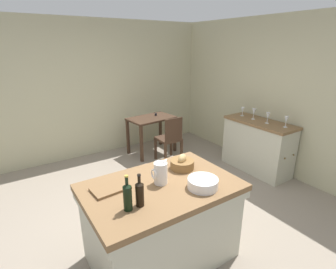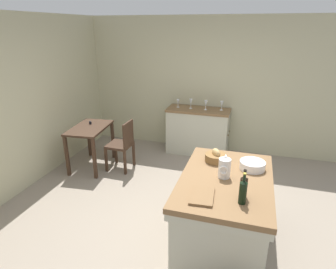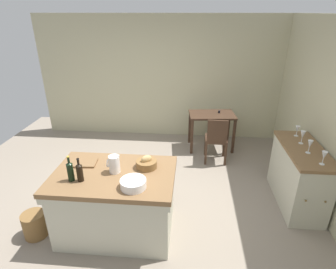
{
  "view_description": "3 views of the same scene",
  "coord_description": "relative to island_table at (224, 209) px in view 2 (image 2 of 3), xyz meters",
  "views": [
    {
      "loc": [
        -1.36,
        -2.41,
        2.14
      ],
      "look_at": [
        0.34,
        0.18,
        1.05
      ],
      "focal_mm": 27.64,
      "sensor_mm": 36.0,
      "label": 1
    },
    {
      "loc": [
        -3.01,
        -0.74,
        2.4
      ],
      "look_at": [
        0.47,
        0.31,
        1.02
      ],
      "focal_mm": 30.59,
      "sensor_mm": 36.0,
      "label": 2
    },
    {
      "loc": [
        0.67,
        -3.26,
        2.62
      ],
      "look_at": [
        0.35,
        0.38,
        0.97
      ],
      "focal_mm": 29.17,
      "sensor_mm": 36.0,
      "label": 3
    }
  ],
  "objects": [
    {
      "name": "bread_basket",
      "position": [
        0.37,
        0.17,
        0.45
      ],
      "size": [
        0.26,
        0.26,
        0.16
      ],
      "color": "brown",
      "rests_on": "island_table"
    },
    {
      "name": "ground_plane",
      "position": [
        0.22,
        0.55,
        -0.47
      ],
      "size": [
        6.76,
        6.76,
        0.0
      ],
      "primitive_type": "plane",
      "color": "gray"
    },
    {
      "name": "wine_glass_left",
      "position": [
        2.47,
        0.66,
        0.56
      ],
      "size": [
        0.07,
        0.07,
        0.18
      ],
      "color": "white",
      "rests_on": "side_cabinet"
    },
    {
      "name": "wall_back",
      "position": [
        0.22,
        3.15,
        0.83
      ],
      "size": [
        5.32,
        0.12,
        2.6
      ],
      "primitive_type": "cube",
      "color": "#B7B28E",
      "rests_on": "ground"
    },
    {
      "name": "wine_glass_far_left",
      "position": [
        2.53,
        0.37,
        0.56
      ],
      "size": [
        0.07,
        0.07,
        0.18
      ],
      "color": "white",
      "rests_on": "side_cabinet"
    },
    {
      "name": "wall_right",
      "position": [
        2.82,
        0.55,
        0.83
      ],
      "size": [
        0.12,
        5.2,
        2.6
      ],
      "primitive_type": "cube",
      "color": "#B7B28E",
      "rests_on": "ground"
    },
    {
      "name": "pitcher",
      "position": [
        0.01,
        0.03,
        0.51
      ],
      "size": [
        0.17,
        0.13,
        0.26
      ],
      "color": "white",
      "rests_on": "island_table"
    },
    {
      "name": "island_table",
      "position": [
        0.0,
        0.0,
        0.0
      ],
      "size": [
        1.46,
        0.97,
        0.86
      ],
      "color": "brown",
      "rests_on": "ground"
    },
    {
      "name": "wine_glass_right",
      "position": [
        2.5,
        1.21,
        0.55
      ],
      "size": [
        0.07,
        0.07,
        0.16
      ],
      "color": "white",
      "rests_on": "side_cabinet"
    },
    {
      "name": "wine_bottle_amber",
      "position": [
        -0.43,
        -0.19,
        0.52
      ],
      "size": [
        0.07,
        0.07,
        0.31
      ],
      "color": "black",
      "rests_on": "island_table"
    },
    {
      "name": "side_cabinet",
      "position": [
        2.48,
        0.8,
        -0.01
      ],
      "size": [
        0.52,
        1.22,
        0.9
      ],
      "color": "brown",
      "rests_on": "ground"
    },
    {
      "name": "wine_glass_middle",
      "position": [
        2.48,
        0.95,
        0.57
      ],
      "size": [
        0.07,
        0.07,
        0.19
      ],
      "color": "white",
      "rests_on": "side_cabinet"
    },
    {
      "name": "wine_bottle_dark",
      "position": [
        -0.32,
        -0.19,
        0.51
      ],
      "size": [
        0.07,
        0.07,
        0.29
      ],
      "color": "black",
      "rests_on": "island_table"
    },
    {
      "name": "wooden_chair",
      "position": [
        1.38,
        1.91,
        0.02
      ],
      "size": [
        0.41,
        0.41,
        0.89
      ],
      "color": "#3D281C",
      "rests_on": "ground"
    },
    {
      "name": "wash_bowl",
      "position": [
        0.3,
        -0.26,
        0.44
      ],
      "size": [
        0.29,
        0.29,
        0.09
      ],
      "primitive_type": "cylinder",
      "color": "white",
      "rests_on": "island_table"
    },
    {
      "name": "writing_desk",
      "position": [
        1.32,
        2.49,
        0.16
      ],
      "size": [
        0.95,
        0.65,
        0.8
      ],
      "color": "#3D281C",
      "rests_on": "ground"
    },
    {
      "name": "cutting_board",
      "position": [
        -0.44,
        0.18,
        0.41
      ],
      "size": [
        0.35,
        0.24,
        0.02
      ],
      "primitive_type": "cube",
      "rotation": [
        0.0,
        0.0,
        0.08
      ],
      "color": "brown",
      "rests_on": "island_table"
    }
  ]
}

